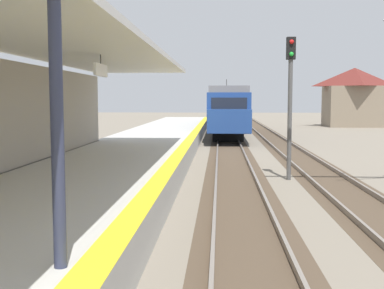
# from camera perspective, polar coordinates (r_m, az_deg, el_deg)

# --- Properties ---
(station_platform) EXTENTS (5.00, 80.00, 0.91)m
(station_platform) POSITION_cam_1_polar(r_m,az_deg,el_deg) (18.09, -8.93, -2.79)
(station_platform) COLOR #B7B5AD
(station_platform) RESTS_ON ground
(station_building_with_canopy) EXTENTS (4.85, 24.00, 4.43)m
(station_building_with_canopy) POSITION_cam_1_polar(r_m,az_deg,el_deg) (13.59, -21.14, 3.61)
(station_building_with_canopy) COLOR #4C4C4C
(station_building_with_canopy) RESTS_ON ground
(track_pair_nearest_platform) EXTENTS (2.34, 120.00, 0.16)m
(track_pair_nearest_platform) POSITION_cam_1_polar(r_m,az_deg,el_deg) (21.72, 4.79, -2.48)
(track_pair_nearest_platform) COLOR #4C3D2D
(track_pair_nearest_platform) RESTS_ON ground
(track_pair_middle) EXTENTS (2.34, 120.00, 0.16)m
(track_pair_middle) POSITION_cam_1_polar(r_m,az_deg,el_deg) (22.07, 13.66, -2.49)
(track_pair_middle) COLOR #4C3D2D
(track_pair_middle) RESTS_ON ground
(approaching_train) EXTENTS (2.93, 19.60, 4.76)m
(approaching_train) POSITION_cam_1_polar(r_m,az_deg,el_deg) (40.68, 4.09, 4.13)
(approaching_train) COLOR navy
(approaching_train) RESTS_ON ground
(rail_signal_post) EXTENTS (0.32, 0.34, 5.20)m
(rail_signal_post) POSITION_cam_1_polar(r_m,az_deg,el_deg) (18.31, 11.32, 5.87)
(rail_signal_post) COLOR #4C4C4C
(rail_signal_post) RESTS_ON ground
(distant_trackside_house) EXTENTS (6.60, 5.28, 6.40)m
(distant_trackside_house) POSITION_cam_1_polar(r_m,az_deg,el_deg) (56.79, 18.28, 5.36)
(distant_trackside_house) COLOR #7F705B
(distant_trackside_house) RESTS_ON ground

